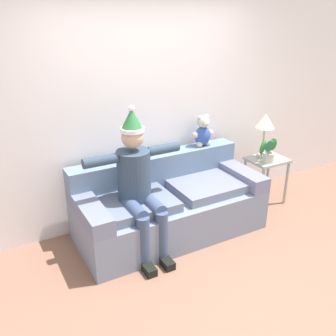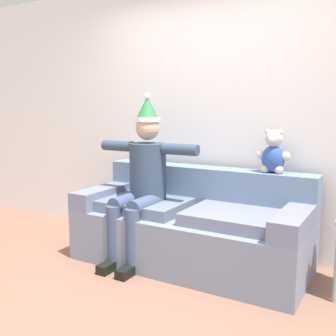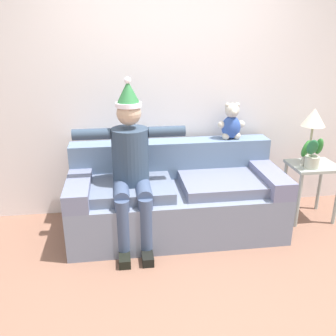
# 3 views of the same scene
# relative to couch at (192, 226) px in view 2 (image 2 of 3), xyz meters

# --- Properties ---
(ground_plane) EXTENTS (10.00, 10.00, 0.00)m
(ground_plane) POSITION_rel_couch_xyz_m (0.00, -1.01, -0.34)
(ground_plane) COLOR #855B4A
(back_wall) EXTENTS (7.00, 0.10, 2.70)m
(back_wall) POSITION_rel_couch_xyz_m (0.00, 0.54, 1.01)
(back_wall) COLOR silver
(back_wall) RESTS_ON ground_plane
(couch) EXTENTS (2.06, 0.91, 0.84)m
(couch) POSITION_rel_couch_xyz_m (0.00, 0.00, 0.00)
(couch) COLOR slate
(couch) RESTS_ON ground_plane
(person_seated) EXTENTS (1.02, 0.77, 1.54)m
(person_seated) POSITION_rel_couch_xyz_m (-0.43, -0.16, 0.45)
(person_seated) COLOR #304157
(person_seated) RESTS_ON ground_plane
(teddy_bear) EXTENTS (0.29, 0.17, 0.38)m
(teddy_bear) POSITION_rel_couch_xyz_m (0.63, 0.29, 0.68)
(teddy_bear) COLOR #2F4E9E
(teddy_bear) RESTS_ON couch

